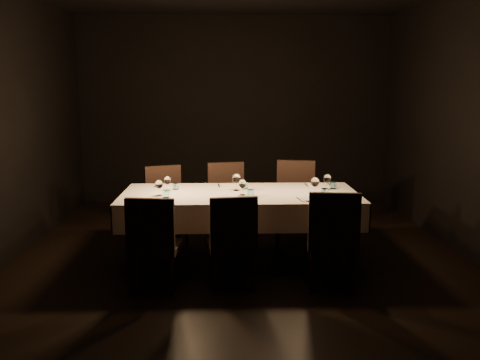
{
  "coord_description": "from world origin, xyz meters",
  "views": [
    {
      "loc": [
        -0.16,
        -5.32,
        1.87
      ],
      "look_at": [
        0.0,
        0.0,
        0.9
      ],
      "focal_mm": 38.0,
      "sensor_mm": 36.0,
      "label": 1
    }
  ],
  "objects_px": {
    "chair_near_right": "(333,236)",
    "chair_far_left": "(166,200)",
    "chair_far_center": "(228,198)",
    "chair_near_center": "(232,237)",
    "dining_table": "(240,200)",
    "chair_near_left": "(154,240)",
    "chair_far_right": "(295,197)"
  },
  "relations": [
    {
      "from": "dining_table",
      "to": "chair_near_center",
      "type": "height_order",
      "value": "chair_near_center"
    },
    {
      "from": "chair_far_center",
      "to": "chair_near_center",
      "type": "bearing_deg",
      "value": -99.88
    },
    {
      "from": "chair_near_right",
      "to": "chair_near_center",
      "type": "bearing_deg",
      "value": 3.03
    },
    {
      "from": "chair_near_left",
      "to": "chair_far_left",
      "type": "xyz_separation_m",
      "value": [
        -0.07,
        1.61,
        0.01
      ]
    },
    {
      "from": "chair_near_right",
      "to": "chair_far_center",
      "type": "relative_size",
      "value": 1.0
    },
    {
      "from": "chair_near_right",
      "to": "chair_far_left",
      "type": "height_order",
      "value": "chair_near_right"
    },
    {
      "from": "chair_far_center",
      "to": "chair_far_right",
      "type": "relative_size",
      "value": 0.97
    },
    {
      "from": "chair_near_left",
      "to": "chair_near_right",
      "type": "bearing_deg",
      "value": -173.38
    },
    {
      "from": "chair_near_center",
      "to": "chair_far_left",
      "type": "xyz_separation_m",
      "value": [
        -0.79,
        1.54,
        0.01
      ]
    },
    {
      "from": "chair_near_right",
      "to": "chair_far_left",
      "type": "relative_size",
      "value": 1.03
    },
    {
      "from": "chair_near_center",
      "to": "chair_near_right",
      "type": "xyz_separation_m",
      "value": [
        0.92,
        -0.06,
        0.02
      ]
    },
    {
      "from": "chair_near_left",
      "to": "chair_far_right",
      "type": "xyz_separation_m",
      "value": [
        1.52,
        1.63,
        0.03
      ]
    },
    {
      "from": "chair_near_right",
      "to": "chair_far_right",
      "type": "height_order",
      "value": "chair_far_right"
    },
    {
      "from": "dining_table",
      "to": "chair_far_right",
      "type": "distance_m",
      "value": 1.06
    },
    {
      "from": "chair_near_right",
      "to": "chair_far_left",
      "type": "distance_m",
      "value": 2.35
    },
    {
      "from": "dining_table",
      "to": "chair_near_left",
      "type": "distance_m",
      "value": 1.19
    },
    {
      "from": "chair_near_left",
      "to": "chair_near_center",
      "type": "distance_m",
      "value": 0.72
    },
    {
      "from": "chair_far_right",
      "to": "chair_far_left",
      "type": "bearing_deg",
      "value": -169.35
    },
    {
      "from": "chair_near_center",
      "to": "dining_table",
      "type": "bearing_deg",
      "value": -104.21
    },
    {
      "from": "dining_table",
      "to": "chair_near_left",
      "type": "xyz_separation_m",
      "value": [
        -0.81,
        -0.85,
        -0.18
      ]
    },
    {
      "from": "chair_near_left",
      "to": "chair_far_right",
      "type": "relative_size",
      "value": 0.93
    },
    {
      "from": "chair_near_right",
      "to": "dining_table",
      "type": "bearing_deg",
      "value": -38.69
    },
    {
      "from": "dining_table",
      "to": "chair_far_left",
      "type": "bearing_deg",
      "value": 139.62
    },
    {
      "from": "chair_near_center",
      "to": "chair_near_right",
      "type": "relative_size",
      "value": 0.95
    },
    {
      "from": "chair_near_center",
      "to": "chair_near_left",
      "type": "bearing_deg",
      "value": -1.83
    },
    {
      "from": "chair_near_left",
      "to": "chair_far_left",
      "type": "relative_size",
      "value": 0.99
    },
    {
      "from": "chair_near_right",
      "to": "chair_far_center",
      "type": "height_order",
      "value": "chair_near_right"
    },
    {
      "from": "chair_far_left",
      "to": "chair_near_center",
      "type": "bearing_deg",
      "value": -82.94
    },
    {
      "from": "chair_far_left",
      "to": "chair_far_center",
      "type": "distance_m",
      "value": 0.76
    },
    {
      "from": "dining_table",
      "to": "chair_far_center",
      "type": "relative_size",
      "value": 2.65
    },
    {
      "from": "chair_near_center",
      "to": "chair_far_center",
      "type": "height_order",
      "value": "chair_far_center"
    },
    {
      "from": "dining_table",
      "to": "chair_near_right",
      "type": "height_order",
      "value": "chair_near_right"
    }
  ]
}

